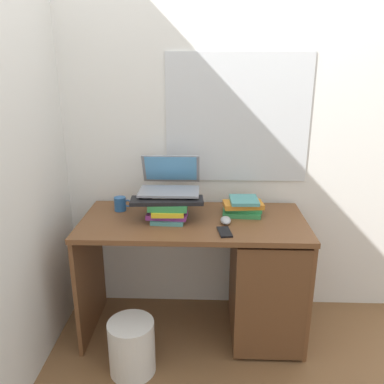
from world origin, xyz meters
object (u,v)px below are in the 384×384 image
object	(u,v)px
book_stack_tall	(169,204)
book_stack_side	(243,207)
book_stack_keyboard_riser	(168,212)
desk	(248,274)
laptop	(170,182)
computer_mouse	(226,220)
wastebasket	(132,347)
cell_phone	(225,232)
mug	(120,204)
keyboard	(167,201)

from	to	relation	value
book_stack_tall	book_stack_side	size ratio (longest dim) A/B	0.83
book_stack_tall	book_stack_keyboard_riser	distance (m)	0.09
desk	book_stack_tall	distance (m)	0.65
desk	book_stack_keyboard_riser	distance (m)	0.63
book_stack_keyboard_riser	laptop	distance (m)	0.20
computer_mouse	wastebasket	bearing A→B (deg)	-147.61
cell_phone	mug	bearing A→B (deg)	144.58
keyboard	wastebasket	world-z (taller)	keyboard
book_stack_side	computer_mouse	xyz separation A→B (m)	(-0.11, -0.15, -0.03)
mug	wastebasket	bearing A→B (deg)	-75.41
computer_mouse	cell_phone	world-z (taller)	computer_mouse
keyboard	book_stack_keyboard_riser	bearing A→B (deg)	-39.35
laptop	book_stack_side	bearing A→B (deg)	-2.48
book_stack_tall	laptop	distance (m)	0.13
laptop	computer_mouse	distance (m)	0.42
book_stack_keyboard_riser	wastebasket	world-z (taller)	book_stack_keyboard_riser
book_stack_side	keyboard	world-z (taller)	keyboard
book_stack_side	keyboard	distance (m)	0.48
book_stack_side	keyboard	size ratio (longest dim) A/B	0.60
book_stack_side	mug	size ratio (longest dim) A/B	2.30
book_stack_side	cell_phone	bearing A→B (deg)	-113.17
computer_mouse	cell_phone	distance (m)	0.14
computer_mouse	book_stack_keyboard_riser	bearing A→B (deg)	176.19
mug	wastebasket	xyz separation A→B (m)	(0.13, -0.51, -0.66)
computer_mouse	laptop	bearing A→B (deg)	153.09
book_stack_tall	cell_phone	size ratio (longest dim) A/B	1.54
mug	cell_phone	distance (m)	0.72
book_stack_side	computer_mouse	world-z (taller)	book_stack_side
laptop	keyboard	distance (m)	0.16
book_stack_side	laptop	xyz separation A→B (m)	(-0.45, 0.02, 0.15)
book_stack_tall	mug	world-z (taller)	book_stack_tall
book_stack_keyboard_riser	wastebasket	xyz separation A→B (m)	(-0.18, -0.35, -0.67)
book_stack_tall	computer_mouse	xyz separation A→B (m)	(0.34, -0.11, -0.06)
book_stack_tall	book_stack_side	world-z (taller)	book_stack_tall
book_stack_tall	mug	xyz separation A→B (m)	(-0.31, 0.07, -0.03)
keyboard	computer_mouse	xyz separation A→B (m)	(0.34, -0.03, -0.11)
book_stack_tall	book_stack_side	bearing A→B (deg)	5.08
book_stack_side	computer_mouse	distance (m)	0.19
book_stack_keyboard_riser	mug	xyz separation A→B (m)	(-0.31, 0.16, -0.01)
book_stack_keyboard_riser	mug	distance (m)	0.35
laptop	book_stack_tall	bearing A→B (deg)	-90.15
book_stack_side	computer_mouse	size ratio (longest dim) A/B	2.42
book_stack_tall	wastebasket	xyz separation A→B (m)	(-0.18, -0.44, -0.69)
mug	keyboard	bearing A→B (deg)	-27.18
keyboard	mug	size ratio (longest dim) A/B	3.85
cell_phone	keyboard	bearing A→B (deg)	145.00
desk	keyboard	xyz separation A→B (m)	(-0.49, -0.00, 0.48)
laptop	computer_mouse	bearing A→B (deg)	-26.91
book_stack_side	desk	bearing A→B (deg)	-73.50
desk	laptop	xyz separation A→B (m)	(-0.48, 0.14, 0.55)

